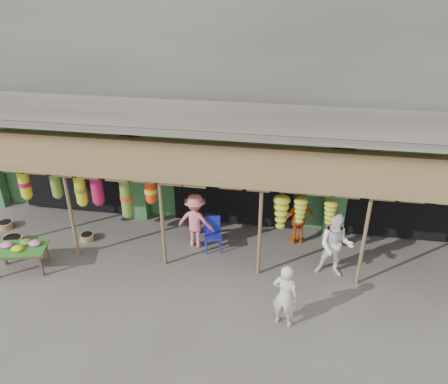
% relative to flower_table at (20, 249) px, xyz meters
% --- Properties ---
extents(ground, '(80.00, 80.00, 0.00)m').
position_rel_flower_table_xyz_m(ground, '(5.10, 1.04, -0.66)').
color(ground, '#514C47').
rests_on(ground, ground).
extents(building, '(16.40, 6.80, 7.00)m').
position_rel_flower_table_xyz_m(building, '(5.10, 5.91, 2.71)').
color(building, gray).
rests_on(building, ground).
extents(awning, '(14.00, 2.70, 2.79)m').
position_rel_flower_table_xyz_m(awning, '(4.97, 1.84, 1.92)').
color(awning, brown).
rests_on(awning, ground).
extents(flower_table, '(1.51, 1.10, 0.82)m').
position_rel_flower_table_xyz_m(flower_table, '(0.00, 0.00, 0.00)').
color(flower_table, brown).
rests_on(flower_table, ground).
extents(blue_chair, '(0.57, 0.58, 0.97)m').
position_rel_flower_table_xyz_m(blue_chair, '(4.72, 1.78, -0.12)').
color(blue_chair, '#1921A3').
rests_on(blue_chair, ground).
extents(basket_left, '(0.52, 0.52, 0.19)m').
position_rel_flower_table_xyz_m(basket_left, '(-1.74, 1.81, -0.56)').
color(basket_left, brown).
rests_on(basket_left, ground).
extents(basket_mid, '(0.67, 0.67, 0.23)m').
position_rel_flower_table_xyz_m(basket_mid, '(-0.98, 1.00, -0.55)').
color(basket_mid, brown).
rests_on(basket_mid, ground).
extents(basket_right, '(0.50, 0.50, 0.18)m').
position_rel_flower_table_xyz_m(basket_right, '(1.01, 1.59, -0.57)').
color(basket_right, '#966A46').
rests_on(basket_right, ground).
extents(person_front, '(0.66, 0.53, 1.58)m').
position_rel_flower_table_xyz_m(person_front, '(6.82, -0.84, 0.13)').
color(person_front, beige).
rests_on(person_front, ground).
extents(person_right, '(0.93, 0.75, 1.79)m').
position_rel_flower_table_xyz_m(person_right, '(7.99, 1.12, 0.24)').
color(person_right, white).
rests_on(person_right, ground).
extents(person_vendor, '(0.99, 0.72, 1.56)m').
position_rel_flower_table_xyz_m(person_vendor, '(7.08, 2.45, 0.12)').
color(person_vendor, '#D45A13').
rests_on(person_vendor, ground).
extents(person_shopper, '(1.13, 0.76, 1.63)m').
position_rel_flower_table_xyz_m(person_shopper, '(4.23, 1.84, 0.16)').
color(person_shopper, pink).
rests_on(person_shopper, ground).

